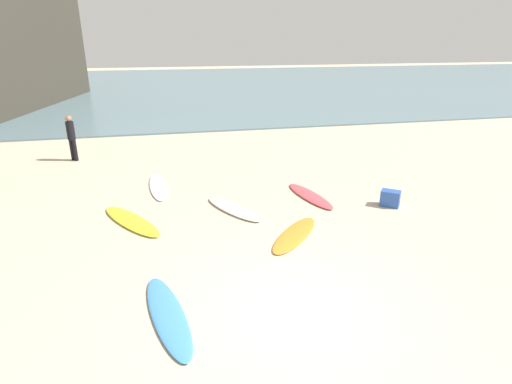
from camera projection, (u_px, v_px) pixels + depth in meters
ground_plane at (298, 312)px, 6.90m from camera, size 120.00×120.00×0.00m
ocean_water at (183, 86)px, 37.95m from camera, size 120.00×40.00×0.08m
surfboard_0 at (131, 221)px, 10.19m from camera, size 1.78×2.39×0.09m
surfboard_1 at (233, 209)px, 10.90m from camera, size 1.50×2.14×0.09m
surfboard_2 at (310, 196)px, 11.80m from camera, size 0.98×2.28×0.08m
surfboard_3 at (295, 235)px, 9.51m from camera, size 1.81×1.99×0.07m
surfboard_4 at (158, 186)px, 12.57m from camera, size 0.68×2.58×0.07m
surfboard_5 at (168, 315)px, 6.77m from camera, size 0.98×2.44×0.07m
beachgoer_near at (71, 136)px, 14.99m from camera, size 0.40×0.40×1.66m
beach_cooler at (390, 198)px, 11.13m from camera, size 0.59×0.56×0.43m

